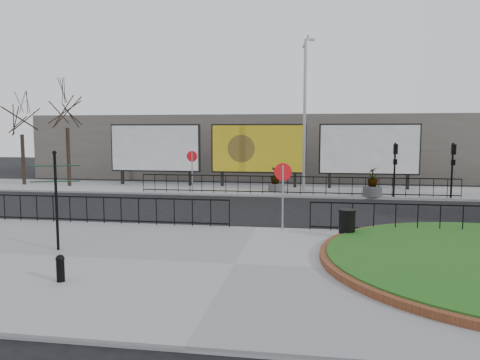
% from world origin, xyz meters
% --- Properties ---
extents(ground, '(90.00, 90.00, 0.00)m').
position_xyz_m(ground, '(0.00, 0.00, 0.00)').
color(ground, black).
rests_on(ground, ground).
extents(pavement_near, '(30.00, 10.00, 0.12)m').
position_xyz_m(pavement_near, '(0.00, -5.00, 0.06)').
color(pavement_near, gray).
rests_on(pavement_near, ground).
extents(pavement_far, '(44.00, 6.00, 0.12)m').
position_xyz_m(pavement_far, '(0.00, 12.00, 0.06)').
color(pavement_far, gray).
rests_on(pavement_far, ground).
extents(railing_near_left, '(10.00, 0.10, 1.10)m').
position_xyz_m(railing_near_left, '(-6.00, -0.30, 0.67)').
color(railing_near_left, black).
rests_on(railing_near_left, pavement_near).
extents(railing_near_right, '(9.00, 0.10, 1.10)m').
position_xyz_m(railing_near_right, '(6.50, -0.30, 0.67)').
color(railing_near_right, black).
rests_on(railing_near_right, pavement_near).
extents(railing_far, '(18.00, 0.10, 1.10)m').
position_xyz_m(railing_far, '(1.00, 9.30, 0.67)').
color(railing_far, black).
rests_on(railing_far, pavement_far).
extents(speed_sign_far, '(0.64, 0.07, 2.47)m').
position_xyz_m(speed_sign_far, '(-5.00, 9.40, 1.92)').
color(speed_sign_far, gray).
rests_on(speed_sign_far, pavement_far).
extents(speed_sign_near, '(0.64, 0.07, 2.47)m').
position_xyz_m(speed_sign_near, '(1.00, -0.40, 1.92)').
color(speed_sign_near, gray).
rests_on(speed_sign_near, pavement_near).
extents(billboard_left, '(6.20, 0.31, 4.10)m').
position_xyz_m(billboard_left, '(-8.50, 12.97, 2.60)').
color(billboard_left, black).
rests_on(billboard_left, pavement_far).
extents(billboard_mid, '(6.20, 0.31, 4.10)m').
position_xyz_m(billboard_mid, '(-1.50, 12.97, 2.60)').
color(billboard_mid, black).
rests_on(billboard_mid, pavement_far).
extents(billboard_right, '(6.20, 0.31, 4.10)m').
position_xyz_m(billboard_right, '(5.50, 12.97, 2.60)').
color(billboard_right, black).
rests_on(billboard_right, pavement_far).
extents(lamp_post, '(0.74, 0.18, 9.23)m').
position_xyz_m(lamp_post, '(1.51, 11.00, 4.83)').
color(lamp_post, gray).
rests_on(lamp_post, pavement_far).
extents(signal_pole_a, '(0.22, 0.26, 3.00)m').
position_xyz_m(signal_pole_a, '(6.50, 9.34, 2.10)').
color(signal_pole_a, black).
rests_on(signal_pole_a, pavement_far).
extents(signal_pole_b, '(0.22, 0.26, 3.00)m').
position_xyz_m(signal_pole_b, '(9.50, 9.34, 2.10)').
color(signal_pole_b, black).
rests_on(signal_pole_b, pavement_far).
extents(tree_left, '(2.00, 2.00, 7.00)m').
position_xyz_m(tree_left, '(-14.00, 11.50, 3.62)').
color(tree_left, '#2D2119').
rests_on(tree_left, pavement_far).
extents(tree_mid, '(2.00, 2.00, 6.20)m').
position_xyz_m(tree_mid, '(-17.50, 11.80, 3.22)').
color(tree_mid, '#2D2119').
rests_on(tree_mid, pavement_far).
extents(building_backdrop, '(40.00, 10.00, 5.00)m').
position_xyz_m(building_backdrop, '(0.00, 22.00, 2.50)').
color(building_backdrop, '#605A54').
rests_on(building_backdrop, ground).
extents(fingerpost_sign, '(1.40, 0.69, 3.04)m').
position_xyz_m(fingerpost_sign, '(-5.60, -4.34, 1.95)').
color(fingerpost_sign, black).
rests_on(fingerpost_sign, pavement_near).
extents(bollard, '(0.21, 0.21, 0.66)m').
position_xyz_m(bollard, '(-3.89, -7.15, 0.48)').
color(bollard, black).
rests_on(bollard, pavement_near).
extents(litter_bin, '(0.59, 0.59, 0.98)m').
position_xyz_m(litter_bin, '(3.25, -1.30, 0.61)').
color(litter_bin, black).
rests_on(litter_bin, pavement_near).
extents(planter_b, '(0.84, 0.84, 1.47)m').
position_xyz_m(planter_b, '(-0.22, 11.00, 0.73)').
color(planter_b, '#4C4C4F').
rests_on(planter_b, pavement_far).
extents(planter_c, '(1.06, 1.06, 1.62)m').
position_xyz_m(planter_c, '(5.34, 9.40, 0.70)').
color(planter_c, '#4C4C4F').
rests_on(planter_c, pavement_far).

